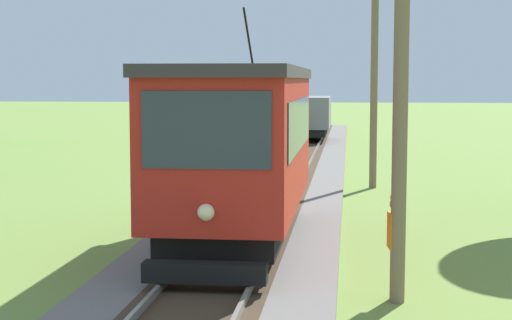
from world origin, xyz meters
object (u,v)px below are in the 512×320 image
(red_tram, at_px, (239,146))
(utility_pole_mid, at_px, (374,73))
(utility_pole_near_tram, at_px, (401,51))
(freight_car, at_px, (308,116))
(second_worker, at_px, (396,241))

(red_tram, distance_m, utility_pole_mid, 11.04)
(utility_pole_mid, bearing_deg, utility_pole_near_tram, -90.00)
(freight_car, relative_size, utility_pole_mid, 0.71)
(utility_pole_mid, height_order, second_worker, utility_pole_mid)
(utility_pole_mid, xyz_separation_m, second_worker, (-0.02, -14.17, -2.79))
(freight_car, height_order, utility_pole_near_tram, utility_pole_near_tram)
(red_tram, xyz_separation_m, freight_car, (-0.00, 29.40, -0.64))
(red_tram, bearing_deg, freight_car, 90.01)
(utility_pole_near_tram, height_order, utility_pole_mid, utility_pole_near_tram)
(utility_pole_near_tram, distance_m, second_worker, 3.04)
(freight_car, bearing_deg, utility_pole_mid, -80.81)
(red_tram, xyz_separation_m, second_worker, (3.03, -3.68, -1.21))
(utility_pole_mid, bearing_deg, freight_car, 99.19)
(red_tram, bearing_deg, utility_pole_near_tram, -51.82)
(utility_pole_near_tram, relative_size, second_worker, 4.39)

